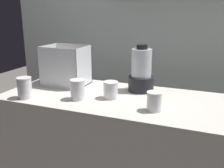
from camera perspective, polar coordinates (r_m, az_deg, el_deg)
name	(u,v)px	position (r m, az deg, el deg)	size (l,w,h in m)	color
counter	(112,158)	(1.87, 0.00, -15.81)	(1.40, 0.64, 0.90)	beige
back_wall_unit	(145,30)	(2.32, 7.31, 11.68)	(2.60, 0.24, 2.50)	silver
carrot_display_bin	(67,73)	(1.94, -9.86, 2.47)	(0.30, 0.23, 0.28)	white
blender_pitcher	(141,72)	(1.76, 6.39, 2.55)	(0.17, 0.17, 0.31)	black
juice_cup_mango_far_left	(25,89)	(1.71, -18.48, -1.05)	(0.09, 0.09, 0.13)	white
juice_cup_pomegranate_left	(78,91)	(1.61, -7.48, -1.46)	(0.09, 0.09, 0.13)	white
juice_cup_mango_middle	(111,91)	(1.62, -0.29, -1.54)	(0.09, 0.09, 0.11)	white
juice_cup_orange_right	(154,102)	(1.44, 9.17, -3.92)	(0.08, 0.08, 0.11)	white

